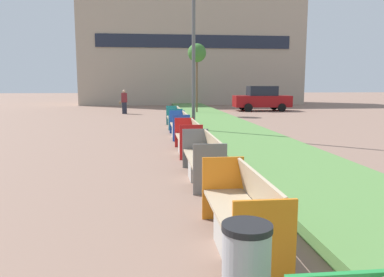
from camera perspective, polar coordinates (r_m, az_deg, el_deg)
planter_grass_strip at (r=9.51m, az=14.52°, el=-3.58°), size 2.80×120.00×0.18m
building_backdrop at (r=39.51m, az=-0.17°, el=13.25°), size 21.75×7.04×10.82m
bench_orange_frame at (r=4.71m, az=7.58°, el=-12.08°), size 0.65×2.10×0.94m
bench_grey_frame at (r=7.93m, az=1.76°, el=-3.56°), size 0.65×2.31×0.94m
bench_red_frame at (r=10.96m, az=-0.49°, el=-0.28°), size 0.65×2.11×0.94m
bench_blue_frame at (r=14.27m, az=-1.83°, el=1.73°), size 0.65×2.25×0.94m
bench_teal_frame at (r=17.48m, az=-2.64°, el=2.94°), size 0.65×2.35×0.94m
street_lamp_post at (r=15.27m, az=0.25°, el=17.87°), size 0.24×0.44×8.31m
sapling_tree_far at (r=24.68m, az=0.76°, el=12.82°), size 1.19×1.19×4.59m
pedestrian_walking at (r=25.86m, az=-10.30°, el=5.54°), size 0.53×0.24×1.62m
parked_car_distant at (r=28.81m, az=10.59°, el=5.99°), size 4.27×2.00×1.86m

